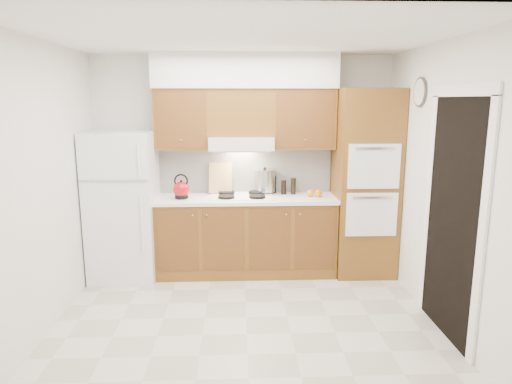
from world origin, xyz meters
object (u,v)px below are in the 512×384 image
oven_cabinet (365,183)px  stock_pot (265,181)px  fridge (124,206)px  kettle (181,190)px

oven_cabinet → stock_pot: bearing=169.9°
stock_pot → oven_cabinet: bearing=-10.1°
fridge → stock_pot: fridge is taller
kettle → stock_pot: size_ratio=0.73×
fridge → kettle: 0.70m
oven_cabinet → stock_pot: oven_cabinet is taller
fridge → oven_cabinet: oven_cabinet is taller
fridge → kettle: size_ratio=8.99×
kettle → stock_pot: bearing=34.3°
fridge → oven_cabinet: bearing=0.7°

